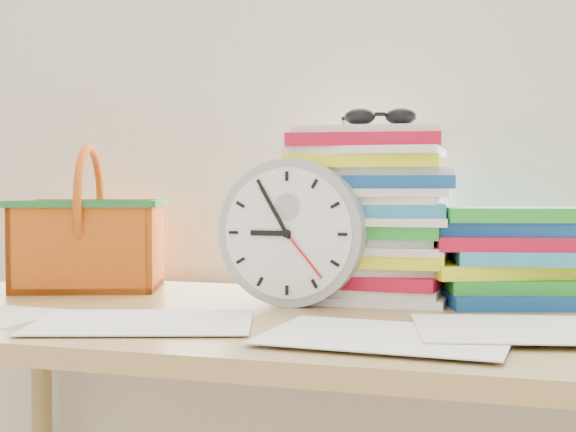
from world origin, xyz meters
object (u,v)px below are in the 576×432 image
(desk, at_px, (276,358))
(paper_stack, at_px, (367,214))
(book_stack, at_px, (506,255))
(clock, at_px, (292,232))
(basket, at_px, (90,218))

(desk, bearing_deg, paper_stack, 64.28)
(book_stack, bearing_deg, clock, -158.76)
(desk, distance_m, book_stack, 0.45)
(desk, xyz_separation_m, basket, (-0.46, 0.19, 0.22))
(paper_stack, relative_size, book_stack, 1.12)
(paper_stack, distance_m, basket, 0.56)
(paper_stack, bearing_deg, desk, -115.72)
(paper_stack, xyz_separation_m, basket, (-0.56, -0.03, -0.01))
(desk, xyz_separation_m, book_stack, (0.35, 0.22, 0.16))
(book_stack, bearing_deg, desk, -148.28)
(desk, relative_size, paper_stack, 4.44)
(desk, bearing_deg, clock, 88.27)
(paper_stack, bearing_deg, basket, -176.94)
(book_stack, bearing_deg, paper_stack, -179.73)
(clock, xyz_separation_m, basket, (-0.46, 0.11, 0.02))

